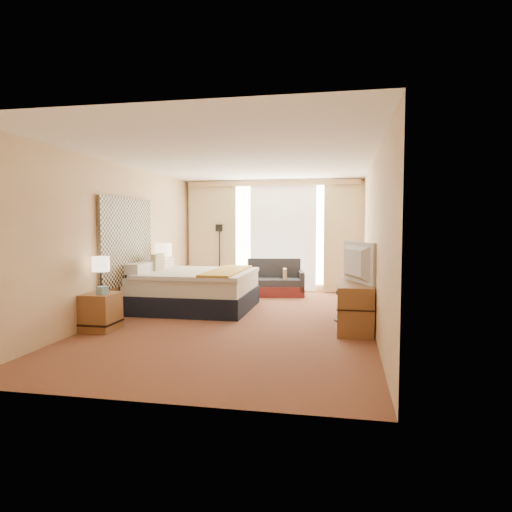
% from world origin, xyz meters
% --- Properties ---
extents(floor, '(4.20, 7.00, 0.02)m').
position_xyz_m(floor, '(0.00, 0.00, 0.00)').
color(floor, '#5B1D1A').
rests_on(floor, ground).
extents(ceiling, '(4.20, 7.00, 0.02)m').
position_xyz_m(ceiling, '(0.00, 0.00, 2.60)').
color(ceiling, white).
rests_on(ceiling, wall_back).
extents(wall_back, '(4.20, 0.02, 2.60)m').
position_xyz_m(wall_back, '(0.00, 3.50, 1.30)').
color(wall_back, beige).
rests_on(wall_back, ground).
extents(wall_front, '(4.20, 0.02, 2.60)m').
position_xyz_m(wall_front, '(0.00, -3.50, 1.30)').
color(wall_front, beige).
rests_on(wall_front, ground).
extents(wall_left, '(0.02, 7.00, 2.60)m').
position_xyz_m(wall_left, '(-2.10, 0.00, 1.30)').
color(wall_left, beige).
rests_on(wall_left, ground).
extents(wall_right, '(0.02, 7.00, 2.60)m').
position_xyz_m(wall_right, '(2.10, 0.00, 1.30)').
color(wall_right, beige).
rests_on(wall_right, ground).
extents(headboard, '(0.06, 1.85, 1.50)m').
position_xyz_m(headboard, '(-2.06, 0.20, 1.28)').
color(headboard, black).
rests_on(headboard, wall_left).
extents(nightstand_left, '(0.45, 0.52, 0.55)m').
position_xyz_m(nightstand_left, '(-1.87, -1.05, 0.28)').
color(nightstand_left, brown).
rests_on(nightstand_left, floor).
extents(nightstand_right, '(0.45, 0.52, 0.55)m').
position_xyz_m(nightstand_right, '(-1.87, 1.45, 0.28)').
color(nightstand_right, brown).
rests_on(nightstand_right, floor).
extents(media_dresser, '(0.50, 1.80, 0.70)m').
position_xyz_m(media_dresser, '(1.83, 0.00, 0.35)').
color(media_dresser, brown).
rests_on(media_dresser, floor).
extents(window, '(2.30, 0.02, 2.30)m').
position_xyz_m(window, '(0.25, 3.47, 1.32)').
color(window, silver).
rests_on(window, wall_back).
extents(curtains, '(4.12, 0.19, 2.56)m').
position_xyz_m(curtains, '(-0.00, 3.39, 1.41)').
color(curtains, beige).
rests_on(curtains, floor).
extents(bed, '(2.09, 1.91, 1.01)m').
position_xyz_m(bed, '(-1.06, 0.85, 0.37)').
color(bed, black).
rests_on(bed, floor).
extents(loveseat, '(1.38, 0.90, 0.80)m').
position_xyz_m(loveseat, '(0.16, 2.73, 0.27)').
color(loveseat, maroon).
rests_on(loveseat, floor).
extents(floor_lamp, '(0.20, 0.20, 1.57)m').
position_xyz_m(floor_lamp, '(-1.26, 3.30, 1.11)').
color(floor_lamp, black).
rests_on(floor_lamp, floor).
extents(desk_chair, '(0.47, 0.47, 0.97)m').
position_xyz_m(desk_chair, '(1.80, 0.31, 0.43)').
color(desk_chair, black).
rests_on(desk_chair, floor).
extents(lamp_left, '(0.26, 0.26, 0.54)m').
position_xyz_m(lamp_left, '(-1.88, -1.00, 0.97)').
color(lamp_left, black).
rests_on(lamp_left, nightstand_left).
extents(lamp_right, '(0.30, 0.30, 0.64)m').
position_xyz_m(lamp_right, '(-1.88, 1.42, 1.04)').
color(lamp_right, black).
rests_on(lamp_right, nightstand_right).
extents(tissue_box, '(0.16, 0.16, 0.12)m').
position_xyz_m(tissue_box, '(-1.79, -1.13, 0.61)').
color(tissue_box, '#7CAAC0').
rests_on(tissue_box, nightstand_left).
extents(telephone, '(0.21, 0.17, 0.08)m').
position_xyz_m(telephone, '(-1.88, 1.59, 0.59)').
color(telephone, black).
rests_on(telephone, nightstand_right).
extents(television, '(0.53, 1.03, 0.61)m').
position_xyz_m(television, '(1.78, -0.26, 1.00)').
color(television, black).
rests_on(television, media_dresser).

